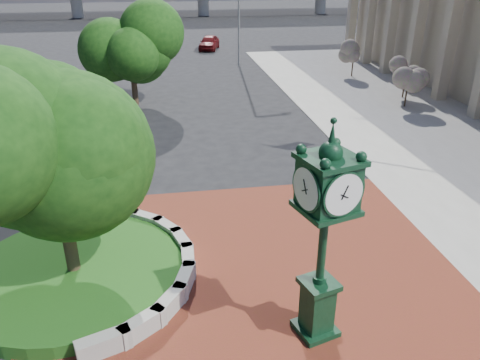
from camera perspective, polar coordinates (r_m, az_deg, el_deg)
name	(u,v)px	position (r m, az deg, el deg)	size (l,w,h in m)	color
ground	(248,263)	(14.30, 1.02, -10.08)	(200.00, 200.00, 0.00)	black
plaza	(255,283)	(13.50, 1.79, -12.43)	(12.00, 12.00, 0.04)	brown
planter_wall	(157,264)	(14.00, -10.12, -10.05)	(2.96, 6.77, 0.54)	#9E9B93
grass_bed	(75,274)	(14.32, -19.45, -10.72)	(6.10, 6.10, 0.40)	#1C4C15
tree_planter	(54,159)	(12.68, -21.71, 2.38)	(5.20, 5.20, 6.33)	#38281C
tree_street	(131,52)	(29.96, -13.14, 14.93)	(4.40, 4.40, 5.45)	#38281C
post_clock	(324,228)	(10.44, 10.21, -5.77)	(1.34, 1.34, 5.38)	black
parked_car	(209,42)	(49.59, -3.78, 16.39)	(1.67, 4.16, 1.42)	#4F0B0D
shrub_near	(408,82)	(30.76, 19.81, 11.23)	(1.20, 1.20, 2.20)	#38281C
shrub_mid	(406,74)	(32.93, 19.57, 12.11)	(1.20, 1.20, 2.20)	#38281C
shrub_far	(354,56)	(38.23, 13.67, 14.48)	(1.20, 1.20, 2.20)	#38281C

